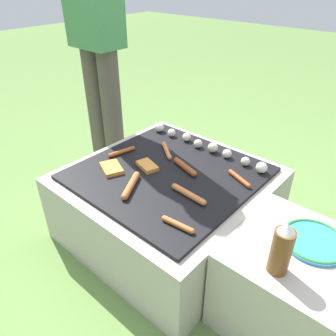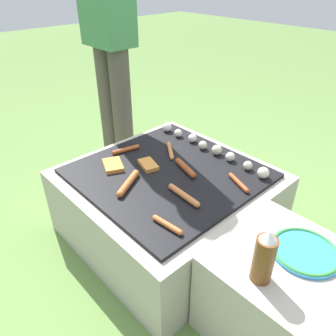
% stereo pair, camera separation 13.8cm
% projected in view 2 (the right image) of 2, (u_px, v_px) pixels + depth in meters
% --- Properties ---
extents(ground_plane, '(14.00, 14.00, 0.00)m').
position_uv_depth(ground_plane, '(168.00, 231.00, 1.81)').
color(ground_plane, '#608442').
extents(grill, '(0.91, 0.91, 0.39)m').
position_uv_depth(grill, '(168.00, 203.00, 1.71)').
color(grill, '#B2AA9E').
rests_on(grill, ground_plane).
extents(side_ledge, '(0.51, 0.48, 0.39)m').
position_uv_depth(side_ledge, '(284.00, 299.00, 1.22)').
color(side_ledge, '#B2AA9E').
rests_on(side_ledge, ground_plane).
extents(person_standing, '(0.30, 0.23, 1.75)m').
position_uv_depth(person_standing, '(107.00, 17.00, 1.83)').
color(person_standing, '#4C473D').
rests_on(person_standing, ground_plane).
extents(sausage_front_center, '(0.12, 0.19, 0.03)m').
position_uv_depth(sausage_front_center, '(128.00, 183.00, 1.49)').
color(sausage_front_center, '#B7602D').
rests_on(sausage_front_center, grill).
extents(sausage_mid_right, '(0.19, 0.04, 0.03)m').
position_uv_depth(sausage_mid_right, '(184.00, 195.00, 1.41)').
color(sausage_mid_right, '#C6753D').
rests_on(sausage_mid_right, grill).
extents(sausage_front_left, '(0.05, 0.16, 0.02)m').
position_uv_depth(sausage_front_left, '(126.00, 150.00, 1.77)').
color(sausage_front_left, '#A34C23').
rests_on(sausage_front_left, grill).
extents(sausage_mid_left, '(0.15, 0.12, 0.02)m').
position_uv_depth(sausage_mid_left, '(170.00, 150.00, 1.76)').
color(sausage_mid_left, '#C6753D').
rests_on(sausage_mid_left, grill).
extents(sausage_front_right, '(0.17, 0.07, 0.03)m').
position_uv_depth(sausage_front_right, '(185.00, 168.00, 1.60)').
color(sausage_front_right, '#93421E').
rests_on(sausage_front_right, grill).
extents(sausage_back_left, '(0.15, 0.07, 0.02)m').
position_uv_depth(sausage_back_left, '(239.00, 183.00, 1.50)').
color(sausage_back_left, '#93421E').
rests_on(sausage_back_left, grill).
extents(sausage_back_right, '(0.15, 0.04, 0.02)m').
position_uv_depth(sausage_back_right, '(167.00, 225.00, 1.26)').
color(sausage_back_right, '#B7602D').
rests_on(sausage_back_right, grill).
extents(bread_slice_right, '(0.15, 0.13, 0.02)m').
position_uv_depth(bread_slice_right, '(113.00, 165.00, 1.63)').
color(bread_slice_right, '#D18438').
rests_on(bread_slice_right, grill).
extents(bread_slice_left, '(0.13, 0.10, 0.02)m').
position_uv_depth(bread_slice_left, '(148.00, 165.00, 1.64)').
color(bread_slice_left, '#D18438').
rests_on(bread_slice_left, grill).
extents(mushroom_row, '(0.74, 0.07, 0.06)m').
position_uv_depth(mushroom_row, '(210.00, 147.00, 1.76)').
color(mushroom_row, silver).
rests_on(mushroom_row, grill).
extents(plate_colorful, '(0.24, 0.24, 0.02)m').
position_uv_depth(plate_colorful, '(305.00, 251.00, 1.15)').
color(plate_colorful, '#338CCC').
rests_on(plate_colorful, side_ledge).
extents(condiment_bottle, '(0.07, 0.07, 0.20)m').
position_uv_depth(condiment_bottle, '(264.00, 257.00, 1.01)').
color(condiment_bottle, brown).
rests_on(condiment_bottle, side_ledge).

